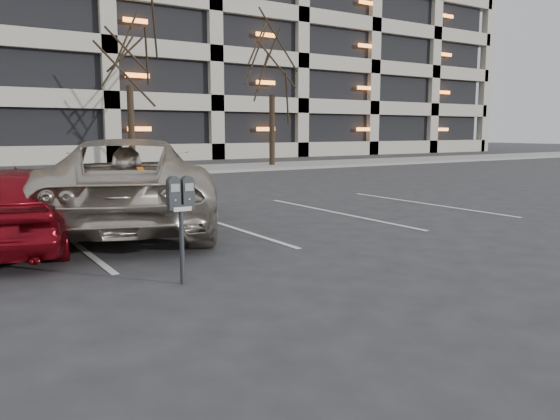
# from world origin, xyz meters

# --- Properties ---
(ground) EXTENTS (140.00, 140.00, 0.00)m
(ground) POSITION_xyz_m (0.00, 0.00, 0.00)
(ground) COLOR #28282B
(ground) RESTS_ON ground
(sidewalk) EXTENTS (80.00, 4.00, 0.12)m
(sidewalk) POSITION_xyz_m (0.00, 16.00, 0.06)
(sidewalk) COLOR gray
(sidewalk) RESTS_ON ground
(stall_lines) EXTENTS (16.90, 5.20, 0.00)m
(stall_lines) POSITION_xyz_m (-1.40, 2.30, 0.01)
(stall_lines) COLOR silver
(stall_lines) RESTS_ON ground
(parking_garage) EXTENTS (52.00, 20.00, 19.00)m
(parking_garage) POSITION_xyz_m (12.00, 33.84, 9.26)
(parking_garage) COLOR black
(parking_garage) RESTS_ON ground
(tree_c) EXTENTS (3.58, 3.58, 8.13)m
(tree_c) POSITION_xyz_m (4.00, 16.00, 5.87)
(tree_c) COLOR black
(tree_c) RESTS_ON ground
(tree_d) EXTENTS (3.44, 3.44, 7.83)m
(tree_d) POSITION_xyz_m (11.00, 16.00, 5.65)
(tree_d) COLOR black
(tree_d) RESTS_ON ground
(parking_meter) EXTENTS (0.32, 0.13, 1.25)m
(parking_meter) POSITION_xyz_m (-0.85, -1.13, 0.96)
(parking_meter) COLOR black
(parking_meter) RESTS_ON ground
(suv_silver) EXTENTS (4.61, 6.53, 1.66)m
(suv_silver) POSITION_xyz_m (-0.19, 2.95, 0.83)
(suv_silver) COLOR #B8AC9D
(suv_silver) RESTS_ON ground
(car_red) EXTENTS (2.44, 4.16, 1.33)m
(car_red) POSITION_xyz_m (-2.21, 2.02, 0.67)
(car_red) COLOR maroon
(car_red) RESTS_ON ground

